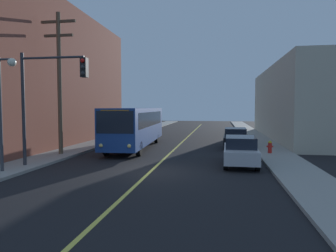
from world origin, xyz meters
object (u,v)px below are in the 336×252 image
parked_car_silver (240,150)px  street_lamp_left (4,97)px  fire_hydrant (270,147)px  parked_car_black (235,138)px  city_bus (136,125)px  utility_pole_near (59,77)px  traffic_signal_left_corner (49,87)px

parked_car_silver → street_lamp_left: size_ratio=0.81×
street_lamp_left → parked_car_silver: bearing=20.4°
fire_hydrant → parked_car_black: bearing=123.8°
city_bus → fire_hydrant: (10.05, -2.33, -1.23)m
city_bus → street_lamp_left: (-3.63, -10.66, 1.92)m
utility_pole_near → street_lamp_left: utility_pole_near is taller
fire_hydrant → street_lamp_left: bearing=-148.7°
parked_car_silver → parked_car_black: bearing=89.3°
utility_pole_near → street_lamp_left: size_ratio=1.70×
street_lamp_left → fire_hydrant: bearing=31.3°
parked_car_black → street_lamp_left: size_ratio=0.81×
traffic_signal_left_corner → fire_hydrant: (12.26, 6.70, -3.72)m
city_bus → utility_pole_near: size_ratio=1.31×
fire_hydrant → parked_car_silver: bearing=-118.7°
parked_car_silver → street_lamp_left: street_lamp_left is taller
parked_car_silver → utility_pole_near: utility_pole_near is taller
parked_car_silver → fire_hydrant: size_ratio=5.29×
parked_car_silver → traffic_signal_left_corner: (-10.02, -2.62, 3.46)m
street_lamp_left → city_bus: bearing=71.2°
traffic_signal_left_corner → parked_car_silver: bearing=14.6°
city_bus → traffic_signal_left_corner: (-2.21, -9.03, 2.49)m
parked_car_black → street_lamp_left: 16.57m
parked_car_black → fire_hydrant: size_ratio=5.32×
parked_car_silver → utility_pole_near: 12.58m
utility_pole_near → fire_hydrant: (13.91, 2.63, -4.72)m
utility_pole_near → traffic_signal_left_corner: (1.64, -4.07, -1.00)m
utility_pole_near → street_lamp_left: bearing=-87.7°
parked_car_silver → traffic_signal_left_corner: traffic_signal_left_corner is taller
parked_car_silver → fire_hydrant: (2.24, 4.08, -0.26)m
parked_car_silver → traffic_signal_left_corner: size_ratio=0.74×
parked_car_black → utility_pole_near: 13.87m
street_lamp_left → fire_hydrant: (13.68, 8.33, -3.16)m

